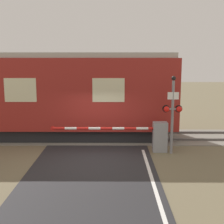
% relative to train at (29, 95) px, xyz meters
% --- Properties ---
extents(ground_plane, '(80.00, 80.00, 0.00)m').
position_rel_train_xyz_m(ground_plane, '(3.43, -3.28, -2.14)').
color(ground_plane, '#6B6047').
extents(track_bed, '(36.00, 3.20, 0.13)m').
position_rel_train_xyz_m(track_bed, '(3.43, 0.00, -2.11)').
color(track_bed, slate).
rests_on(track_bed, ground_plane).
extents(train, '(14.34, 2.81, 4.18)m').
position_rel_train_xyz_m(train, '(0.00, 0.00, 0.00)').
color(train, black).
rests_on(train, ground_plane).
extents(crossing_barrier, '(4.94, 0.44, 1.27)m').
position_rel_train_xyz_m(crossing_barrier, '(5.82, -2.41, -1.45)').
color(crossing_barrier, gray).
rests_on(crossing_barrier, ground_plane).
extents(signal_post, '(0.81, 0.26, 3.22)m').
position_rel_train_xyz_m(signal_post, '(6.59, -2.70, -0.30)').
color(signal_post, gray).
rests_on(signal_post, ground_plane).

